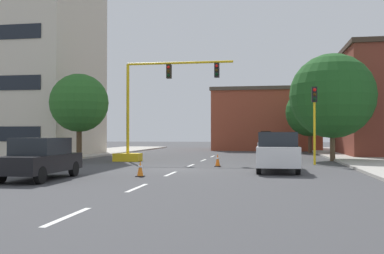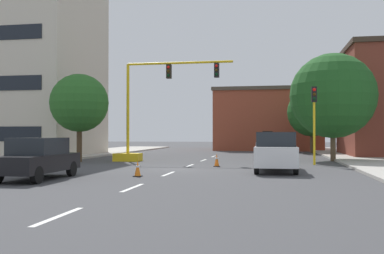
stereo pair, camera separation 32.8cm
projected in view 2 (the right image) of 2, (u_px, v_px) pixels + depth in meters
ground_plane at (181, 169)px, 23.96m from camera, size 160.00×160.00×0.00m
sidewalk_left at (48, 158)px, 33.98m from camera, size 6.00×56.00×0.14m
sidewalk_right at (382, 161)px, 29.67m from camera, size 6.00×56.00×0.14m
lane_stripe_seg_0 at (59, 216)px, 10.18m from camera, size 0.16×2.40×0.01m
lane_stripe_seg_1 at (133, 188)px, 15.59m from camera, size 0.16×2.40×0.01m
lane_stripe_seg_2 at (168, 174)px, 21.00m from camera, size 0.16×2.40×0.01m
lane_stripe_seg_3 at (190, 166)px, 26.42m from camera, size 0.16×2.40×0.01m
lane_stripe_seg_4 at (204, 160)px, 31.83m from camera, size 0.16×2.40×0.01m
lane_stripe_seg_5 at (214, 156)px, 37.24m from camera, size 0.16×2.40×0.01m
building_tall_left at (15, 45)px, 38.65m from camera, size 13.67×10.78×19.28m
building_brick_center at (268, 120)px, 53.03m from camera, size 12.37×10.21×7.14m
traffic_signal_gantry at (142, 130)px, 30.56m from camera, size 8.23×1.20×6.83m
traffic_light_pole_right at (314, 107)px, 27.07m from camera, size 0.32×0.47×4.80m
tree_right_mid at (333, 96)px, 30.87m from camera, size 5.94×5.94×7.53m
tree_right_far at (312, 112)px, 43.67m from camera, size 4.78×4.78×6.43m
tree_left_near at (79, 103)px, 30.00m from camera, size 3.95×3.95×5.98m
pickup_truck_white at (276, 152)px, 22.38m from camera, size 2.04×5.41×1.99m
sedan_black_near_left at (38, 158)px, 18.47m from camera, size 1.93×4.53×1.74m
traffic_cone_roadside_a at (217, 160)px, 25.65m from camera, size 0.36×0.36×0.76m
traffic_cone_roadside_b at (138, 169)px, 19.64m from camera, size 0.36×0.36×0.71m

